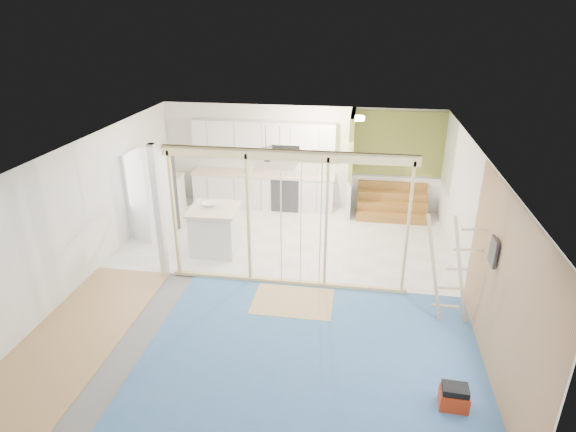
% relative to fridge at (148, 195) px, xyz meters
% --- Properties ---
extents(room, '(7.01, 8.01, 2.61)m').
position_rel_fridge_xyz_m(room, '(3.10, -1.69, 0.34)').
color(room, slate).
rests_on(room, ground).
extents(floor_overlays, '(7.00, 8.00, 0.03)m').
position_rel_fridge_xyz_m(floor_overlays, '(3.17, -1.63, -0.95)').
color(floor_overlays, white).
rests_on(floor_overlays, room).
extents(stud_frame, '(4.66, 0.14, 2.60)m').
position_rel_fridge_xyz_m(stud_frame, '(2.83, -1.69, 0.64)').
color(stud_frame, '#D1B480').
rests_on(stud_frame, room).
extents(base_cabinets, '(4.45, 2.24, 0.93)m').
position_rel_fridge_xyz_m(base_cabinets, '(1.49, 1.67, -0.50)').
color(base_cabinets, white).
rests_on(base_cabinets, room).
extents(upper_cabinets, '(3.60, 0.41, 0.85)m').
position_rel_fridge_xyz_m(upper_cabinets, '(2.26, 2.13, 0.86)').
color(upper_cabinets, white).
rests_on(upper_cabinets, room).
extents(green_partition, '(2.25, 1.51, 2.60)m').
position_rel_fridge_xyz_m(green_partition, '(5.15, 1.97, -0.02)').
color(green_partition, olive).
rests_on(green_partition, room).
extents(pot_rack, '(0.52, 0.52, 0.72)m').
position_rel_fridge_xyz_m(pot_rack, '(2.80, 0.20, 1.03)').
color(pot_rack, black).
rests_on(pot_rack, room).
extents(sheathing_panel, '(0.02, 4.00, 2.60)m').
position_rel_fridge_xyz_m(sheathing_panel, '(6.58, -3.69, 0.34)').
color(sheathing_panel, tan).
rests_on(sheathing_panel, room).
extents(electrical_panel, '(0.04, 0.30, 0.40)m').
position_rel_fridge_xyz_m(electrical_panel, '(6.53, -3.09, 0.69)').
color(electrical_panel, '#36363B').
rests_on(electrical_panel, room).
extents(ceiling_light, '(0.32, 0.32, 0.08)m').
position_rel_fridge_xyz_m(ceiling_light, '(4.50, 1.31, 1.58)').
color(ceiling_light, '#FFEABF').
rests_on(ceiling_light, room).
extents(fridge, '(1.10, 1.06, 1.92)m').
position_rel_fridge_xyz_m(fridge, '(0.00, 0.00, 0.00)').
color(fridge, white).
rests_on(fridge, room).
extents(island, '(1.05, 1.05, 0.99)m').
position_rel_fridge_xyz_m(island, '(1.70, -0.59, -0.47)').
color(island, silver).
rests_on(island, room).
extents(bowl, '(0.34, 0.34, 0.07)m').
position_rel_fridge_xyz_m(bowl, '(1.57, -0.47, 0.06)').
color(bowl, white).
rests_on(bowl, island).
extents(soap_bottle_a, '(0.11, 0.11, 0.26)m').
position_rel_fridge_xyz_m(soap_bottle_a, '(1.86, 2.00, 0.10)').
color(soap_bottle_a, silver).
rests_on(soap_bottle_a, base_cabinets).
extents(soap_bottle_b, '(0.12, 0.12, 0.21)m').
position_rel_fridge_xyz_m(soap_bottle_b, '(3.62, 2.05, 0.07)').
color(soap_bottle_b, silver).
rests_on(soap_bottle_b, base_cabinets).
extents(toolbox, '(0.37, 0.29, 0.35)m').
position_rel_fridge_xyz_m(toolbox, '(6.00, -4.38, -0.80)').
color(toolbox, '#A22C0E').
rests_on(toolbox, room).
extents(ladder, '(0.98, 0.17, 1.83)m').
position_rel_fridge_xyz_m(ladder, '(6.15, -2.39, -0.02)').
color(ladder, tan).
rests_on(ladder, room).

